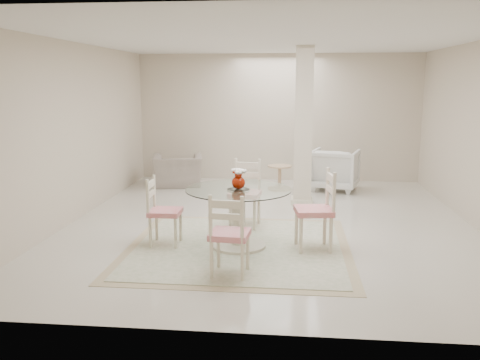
# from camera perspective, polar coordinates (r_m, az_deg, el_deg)

# --- Properties ---
(ground) EXTENTS (7.00, 7.00, 0.00)m
(ground) POSITION_cam_1_polar(r_m,az_deg,el_deg) (7.76, 3.40, -4.79)
(ground) COLOR silver
(ground) RESTS_ON ground
(room_shell) EXTENTS (6.02, 7.02, 2.71)m
(room_shell) POSITION_cam_1_polar(r_m,az_deg,el_deg) (7.48, 3.56, 9.04)
(room_shell) COLOR beige
(room_shell) RESTS_ON ground
(column) EXTENTS (0.30, 0.30, 2.70)m
(column) POSITION_cam_1_polar(r_m,az_deg,el_deg) (8.80, 7.14, 5.95)
(column) COLOR beige
(column) RESTS_ON ground
(area_rug) EXTENTS (2.86, 2.86, 0.02)m
(area_rug) POSITION_cam_1_polar(r_m,az_deg,el_deg) (6.61, -0.18, -7.52)
(area_rug) COLOR tan
(area_rug) RESTS_ON ground
(dining_table) EXTENTS (1.34, 1.34, 0.77)m
(dining_table) POSITION_cam_1_polar(r_m,az_deg,el_deg) (6.49, -0.18, -4.29)
(dining_table) COLOR beige
(dining_table) RESTS_ON ground
(red_vase) EXTENTS (0.20, 0.19, 0.26)m
(red_vase) POSITION_cam_1_polar(r_m,az_deg,el_deg) (6.38, -0.16, 0.18)
(red_vase) COLOR #A81B05
(red_vase) RESTS_ON dining_table
(dining_chair_east) EXTENTS (0.51, 0.51, 1.13)m
(dining_chair_east) POSITION_cam_1_polar(r_m,az_deg,el_deg) (6.44, 8.94, -2.69)
(dining_chair_east) COLOR #F5E4C9
(dining_chair_east) RESTS_ON ground
(dining_chair_north) EXTENTS (0.48, 0.48, 1.09)m
(dining_chair_north) POSITION_cam_1_polar(r_m,az_deg,el_deg) (7.44, 0.66, -0.91)
(dining_chair_north) COLOR beige
(dining_chair_north) RESTS_ON ground
(dining_chair_west) EXTENTS (0.41, 0.40, 1.00)m
(dining_chair_west) POSITION_cam_1_polar(r_m,az_deg,el_deg) (6.63, -8.95, -2.93)
(dining_chair_west) COLOR beige
(dining_chair_west) RESTS_ON ground
(dining_chair_south) EXTENTS (0.45, 0.45, 1.03)m
(dining_chair_south) POSITION_cam_1_polar(r_m,az_deg,el_deg) (5.48, -1.29, -5.53)
(dining_chair_south) COLOR #F0E4C5
(dining_chair_south) RESTS_ON ground
(recliner_taupe) EXTENTS (1.12, 1.03, 0.63)m
(recliner_taupe) POSITION_cam_1_polar(r_m,az_deg,el_deg) (10.48, -7.01, 1.05)
(recliner_taupe) COLOR #9F9284
(recliner_taupe) RESTS_ON ground
(armchair_white) EXTENTS (1.08, 1.09, 0.81)m
(armchair_white) POSITION_cam_1_polar(r_m,az_deg,el_deg) (10.20, 10.60, 1.17)
(armchair_white) COLOR white
(armchair_white) RESTS_ON ground
(side_table) EXTENTS (0.47, 0.47, 0.49)m
(side_table) POSITION_cam_1_polar(r_m,az_deg,el_deg) (10.04, 4.47, 0.14)
(side_table) COLOR tan
(side_table) RESTS_ON ground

